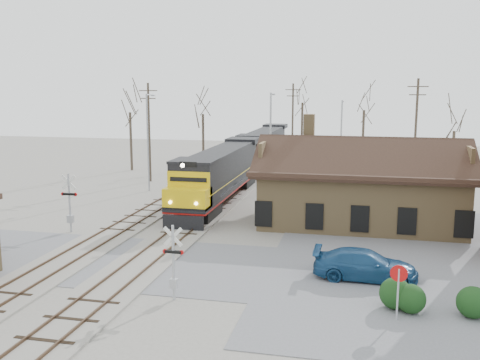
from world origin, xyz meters
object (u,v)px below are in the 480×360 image
object	(u,v)px
depot	(360,191)
locomotive_trailing	(263,147)
parked_car	(365,265)
locomotive_lead	(219,174)

from	to	relation	value
depot	locomotive_trailing	xyz separation A→B (m)	(-11.99, 26.48, 0.07)
parked_car	depot	bearing A→B (deg)	2.40
depot	locomotive_lead	world-z (taller)	depot
locomotive_lead	locomotive_trailing	world-z (taller)	locomotive_lead
depot	locomotive_lead	size ratio (longest dim) A/B	0.72
locomotive_lead	parked_car	bearing A→B (deg)	-53.95
locomotive_lead	parked_car	xyz separation A→B (m)	(12.31, -16.91, -1.70)
depot	locomotive_trailing	bearing A→B (deg)	114.36
locomotive_trailing	parked_car	distance (m)	40.40
depot	parked_car	size ratio (longest dim) A/B	2.84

